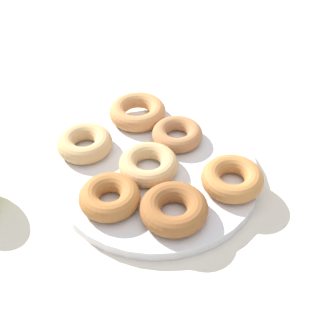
% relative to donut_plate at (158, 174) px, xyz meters
% --- Properties ---
extents(ground_plane, '(2.40, 2.40, 0.00)m').
position_rel_donut_plate_xyz_m(ground_plane, '(0.00, 0.00, -0.01)').
color(ground_plane, beige).
extents(donut_plate, '(0.30, 0.30, 0.02)m').
position_rel_donut_plate_xyz_m(donut_plate, '(0.00, 0.00, 0.00)').
color(donut_plate, silver).
rests_on(donut_plate, ground_plane).
extents(donut_0, '(0.10, 0.10, 0.03)m').
position_rel_donut_plate_xyz_m(donut_0, '(0.01, -0.01, 0.02)').
color(donut_0, tan).
rests_on(donut_0, donut_plate).
extents(donut_1, '(0.12, 0.12, 0.03)m').
position_rel_donut_plate_xyz_m(donut_1, '(0.07, -0.10, 0.02)').
color(donut_1, tan).
rests_on(donut_1, donut_plate).
extents(donut_2, '(0.11, 0.11, 0.03)m').
position_rel_donut_plate_xyz_m(donut_2, '(-0.08, 0.08, 0.02)').
color(donut_2, '#BC7A3D').
rests_on(donut_2, donut_plate).
extents(donut_3, '(0.12, 0.12, 0.03)m').
position_rel_donut_plate_xyz_m(donut_3, '(0.03, 0.09, 0.02)').
color(donut_3, '#995B2D').
rests_on(donut_3, donut_plate).
extents(donut_4, '(0.11, 0.11, 0.02)m').
position_rel_donut_plate_xyz_m(donut_4, '(-0.06, -0.05, 0.02)').
color(donut_4, '#B27547').
rests_on(donut_4, donut_plate).
extents(donut_5, '(0.12, 0.12, 0.03)m').
position_rel_donut_plate_xyz_m(donut_5, '(0.09, 0.02, 0.02)').
color(donut_5, '#AD6B33').
rests_on(donut_5, donut_plate).
extents(donut_6, '(0.10, 0.10, 0.03)m').
position_rel_donut_plate_xyz_m(donut_6, '(-0.04, -0.13, 0.02)').
color(donut_6, '#C6844C').
rests_on(donut_6, donut_plate).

